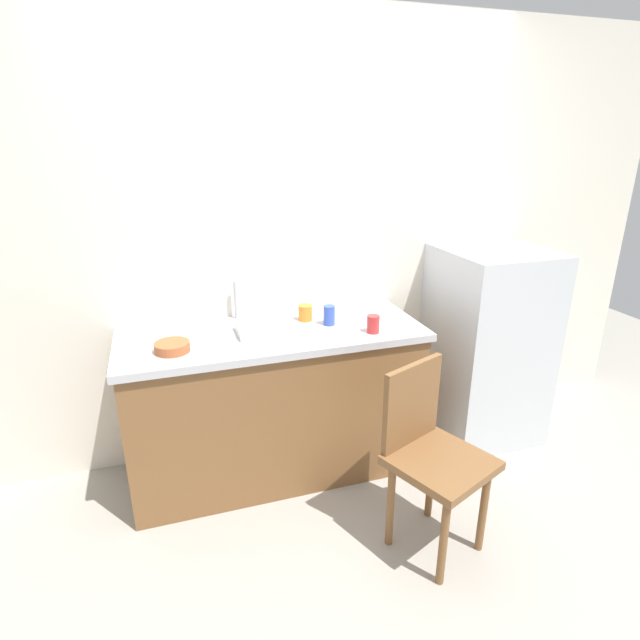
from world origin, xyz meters
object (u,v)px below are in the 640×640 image
cup_blue (329,315)px  dish_tray (264,328)px  terracotta_bowl (172,347)px  chair (430,451)px  cup_orange (305,313)px  refrigerator (486,345)px  cup_red (373,324)px

cup_blue → dish_tray: bearing=-178.7°
terracotta_bowl → chair: bearing=-31.6°
chair → terracotta_bowl: size_ratio=5.28×
dish_tray → cup_orange: 0.29m
refrigerator → dish_tray: size_ratio=4.33×
cup_red → cup_orange: size_ratio=1.06×
cup_red → cup_blue: size_ratio=0.87×
chair → cup_red: bearing=71.6°
refrigerator → cup_red: size_ratio=12.86×
refrigerator → cup_blue: (-1.04, 0.01, 0.31)m
dish_tray → cup_orange: bearing=23.8°
cup_red → cup_blue: 0.26m
dish_tray → terracotta_bowl: size_ratio=1.66×
chair → cup_blue: cup_blue is taller
chair → terracotta_bowl: terracotta_bowl is taller
terracotta_bowl → cup_orange: size_ratio=1.89×
cup_orange → terracotta_bowl: bearing=-163.1°
dish_tray → cup_blue: size_ratio=2.58×
refrigerator → terracotta_bowl: size_ratio=7.19×
refrigerator → dish_tray: bearing=-179.9°
refrigerator → cup_orange: size_ratio=13.63×
dish_tray → cup_orange: size_ratio=3.15×
cup_orange → refrigerator: bearing=-5.6°
dish_tray → cup_red: (0.55, -0.18, 0.02)m
dish_tray → terracotta_bowl: (-0.47, -0.11, -0.00)m
dish_tray → terracotta_bowl: 0.49m
chair → dish_tray: dish_tray is taller
terracotta_bowl → cup_red: size_ratio=1.79×
terracotta_bowl → refrigerator: bearing=3.4°
refrigerator → cup_red: 0.93m
chair → cup_orange: bearing=88.1°
terracotta_bowl → cup_blue: size_ratio=1.55×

